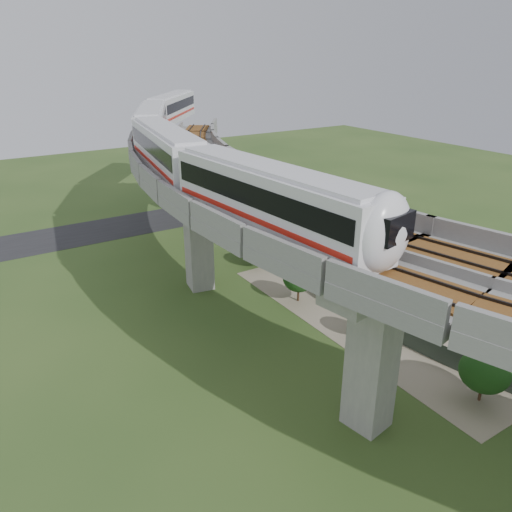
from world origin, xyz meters
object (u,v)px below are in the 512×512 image
at_px(metro_train, 182,135).
at_px(car_dark, 370,262).
at_px(car_white, 410,312).
at_px(car_red, 425,277).

relative_size(metro_train, car_dark, 12.44).
distance_m(metro_train, car_white, 25.34).
relative_size(car_white, car_dark, 0.71).
xyz_separation_m(metro_train, car_white, (9.40, -20.42, -11.70)).
bearing_deg(car_red, metro_train, -178.31).
bearing_deg(car_dark, car_white, 173.66).
bearing_deg(car_red, car_white, -99.77).
xyz_separation_m(car_white, car_dark, (4.19, 8.69, 0.12)).
bearing_deg(car_white, car_red, 28.16).
height_order(metro_train, car_red, metro_train).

